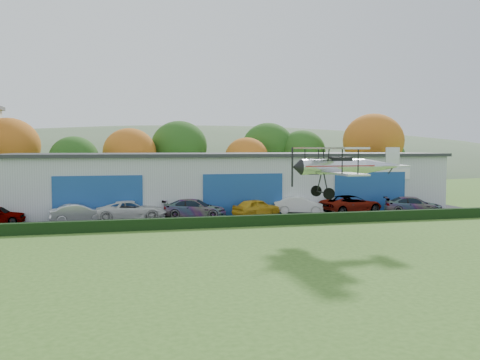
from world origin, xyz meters
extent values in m
plane|color=#39601E|center=(0.00, 0.00, 0.00)|extent=(300.00, 300.00, 0.00)
cube|color=black|center=(3.00, 21.00, 0.03)|extent=(48.00, 9.00, 0.05)
cube|color=black|center=(3.00, 16.20, 0.40)|extent=(46.00, 0.60, 0.80)
cube|color=#B2B7BC|center=(5.00, 28.00, 2.50)|extent=(40.00, 12.00, 5.00)
cube|color=#2D3033|center=(5.00, 28.00, 5.15)|extent=(40.60, 12.60, 0.30)
cube|color=#1B4891|center=(-7.00, 21.95, 1.80)|extent=(7.00, 0.12, 3.60)
cube|color=#1B4891|center=(5.00, 21.95, 1.80)|extent=(7.00, 0.12, 3.60)
cube|color=#1B4891|center=(17.00, 21.95, 1.80)|extent=(7.00, 0.12, 3.60)
cylinder|color=#3D2614|center=(-17.00, 40.00, 1.57)|extent=(0.36, 0.36, 3.15)
ellipsoid|color=#A35514|center=(-17.00, 40.00, 6.03)|extent=(6.84, 6.84, 6.16)
cylinder|color=#3D2614|center=(-10.00, 38.00, 1.22)|extent=(0.36, 0.36, 2.45)
ellipsoid|color=#1E4C14|center=(-10.00, 38.00, 4.69)|extent=(5.32, 5.32, 4.79)
cylinder|color=#3D2614|center=(-4.00, 40.00, 1.40)|extent=(0.36, 0.36, 2.80)
ellipsoid|color=#A35514|center=(-4.00, 40.00, 5.36)|extent=(6.08, 6.08, 5.47)
cylinder|color=#3D2614|center=(2.00, 42.00, 1.57)|extent=(0.36, 0.36, 3.15)
ellipsoid|color=#1E4C14|center=(2.00, 42.00, 6.03)|extent=(6.84, 6.84, 6.16)
cylinder|color=#3D2614|center=(10.00, 40.00, 1.22)|extent=(0.36, 0.36, 2.45)
ellipsoid|color=#A35514|center=(10.00, 40.00, 4.69)|extent=(5.32, 5.32, 4.79)
cylinder|color=#3D2614|center=(18.00, 42.00, 1.40)|extent=(0.36, 0.36, 2.80)
ellipsoid|color=#1E4C14|center=(18.00, 42.00, 5.36)|extent=(6.08, 6.08, 5.47)
cylinder|color=#3D2614|center=(26.00, 38.00, 1.75)|extent=(0.36, 0.36, 3.50)
ellipsoid|color=#A35514|center=(26.00, 38.00, 6.70)|extent=(7.60, 7.60, 6.84)
cylinder|color=#3D2614|center=(30.00, 42.00, 1.22)|extent=(0.36, 0.36, 2.45)
ellipsoid|color=#1E4C14|center=(30.00, 42.00, 4.69)|extent=(5.32, 5.32, 4.79)
cylinder|color=#3D2614|center=(14.00, 44.00, 1.57)|extent=(0.36, 0.36, 3.15)
ellipsoid|color=#1E4C14|center=(14.00, 44.00, 6.03)|extent=(6.84, 6.84, 6.16)
ellipsoid|color=#4C6642|center=(20.00, 140.00, -15.40)|extent=(320.00, 196.00, 56.00)
ellipsoid|color=#4C6642|center=(90.00, 140.00, -9.90)|extent=(240.00, 126.00, 36.00)
imported|color=silver|center=(-8.41, 20.92, 0.77)|extent=(4.50, 2.03, 1.43)
imported|color=silver|center=(-4.41, 21.30, 0.82)|extent=(5.62, 2.77, 1.53)
imported|color=gray|center=(0.73, 21.53, 0.80)|extent=(5.59, 3.62, 1.51)
imported|color=gold|center=(5.89, 20.96, 0.79)|extent=(4.67, 3.41, 1.48)
imported|color=silver|center=(10.05, 21.57, 0.81)|extent=(4.87, 3.00, 1.51)
imported|color=gray|center=(14.42, 20.64, 0.85)|extent=(6.28, 4.06, 1.61)
imported|color=gray|center=(19.81, 19.35, 0.78)|extent=(5.39, 3.80, 1.45)
cylinder|color=silver|center=(7.28, 8.79, 4.67)|extent=(4.10, 0.99, 0.97)
cone|color=silver|center=(10.51, 8.80, 4.67)|extent=(2.38, 0.98, 0.97)
cone|color=black|center=(4.96, 8.78, 4.67)|extent=(0.54, 0.97, 0.97)
cube|color=#A91E14|center=(7.60, 8.79, 4.73)|extent=(4.53, 1.01, 0.06)
cube|color=black|center=(7.82, 8.79, 5.12)|extent=(1.30, 0.65, 0.27)
cube|color=silver|center=(7.06, 8.79, 4.35)|extent=(1.38, 7.77, 0.11)
cube|color=silver|center=(6.85, 8.79, 5.80)|extent=(1.49, 8.20, 0.11)
cylinder|color=black|center=(6.59, 5.98, 5.08)|extent=(0.06, 0.06, 1.40)
cylinder|color=black|center=(7.56, 5.99, 5.08)|extent=(0.06, 0.06, 1.40)
cylinder|color=black|center=(6.57, 11.59, 5.08)|extent=(0.06, 0.06, 1.40)
cylinder|color=black|center=(7.54, 11.59, 5.08)|extent=(0.06, 0.06, 1.40)
cylinder|color=black|center=(6.85, 8.41, 5.43)|extent=(0.07, 0.23, 0.80)
cylinder|color=black|center=(6.85, 9.16, 5.43)|extent=(0.07, 0.23, 0.80)
cylinder|color=black|center=(6.63, 8.33, 3.75)|extent=(0.08, 0.75, 1.32)
cylinder|color=black|center=(6.63, 9.25, 3.75)|extent=(0.08, 0.75, 1.32)
cylinder|color=black|center=(6.63, 8.79, 3.11)|extent=(0.08, 2.05, 0.08)
cylinder|color=black|center=(6.64, 7.82, 3.11)|extent=(0.69, 0.15, 0.69)
cylinder|color=black|center=(6.63, 9.76, 3.11)|extent=(0.69, 0.15, 0.69)
cylinder|color=black|center=(11.27, 8.80, 4.40)|extent=(0.40, 0.07, 0.45)
cube|color=silver|center=(11.27, 8.80, 4.73)|extent=(0.98, 2.81, 0.06)
cube|color=silver|center=(11.38, 8.80, 5.26)|extent=(0.97, 0.07, 1.19)
cube|color=black|center=(4.67, 8.78, 4.67)|extent=(0.07, 0.13, 2.37)
camera|label=1|loc=(-5.64, -19.77, 5.84)|focal=37.75mm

